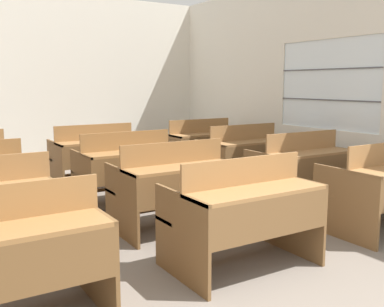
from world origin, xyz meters
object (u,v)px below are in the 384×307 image
(bench_second_right, at_px, (302,168))
(bench_third_right, at_px, (244,155))
(bench_front_center, at_px, (244,212))
(bench_front_left, at_px, (6,257))
(bench_back_right, at_px, (200,146))
(bench_third_center, at_px, (127,167))
(bench_second_center, at_px, (174,185))
(bench_back_center, at_px, (95,155))

(bench_second_right, bearing_deg, bench_third_right, 89.80)
(bench_front_center, relative_size, bench_second_right, 1.00)
(bench_front_left, xyz_separation_m, bench_back_right, (3.69, 3.54, 0.00))
(bench_third_center, distance_m, bench_back_right, 2.21)
(bench_front_center, xyz_separation_m, bench_second_center, (0.00, 1.17, 0.00))
(bench_front_center, xyz_separation_m, bench_back_center, (-0.00, 3.53, 0.00))
(bench_back_center, xyz_separation_m, bench_back_right, (1.85, 0.01, 0.00))
(bench_third_center, xyz_separation_m, bench_third_right, (1.86, 0.00, 0.00))
(bench_front_left, relative_size, bench_second_right, 1.00)
(bench_second_right, height_order, bench_third_center, same)
(bench_front_center, relative_size, bench_back_center, 1.00)
(bench_front_left, xyz_separation_m, bench_back_center, (1.84, 3.54, 0.00))
(bench_second_center, distance_m, bench_back_center, 2.36)
(bench_second_right, distance_m, bench_back_right, 2.37)
(bench_back_right, bearing_deg, bench_back_center, -179.83)
(bench_front_left, relative_size, bench_second_center, 1.00)
(bench_front_center, bearing_deg, bench_back_right, 62.33)
(bench_front_left, relative_size, bench_front_center, 1.00)
(bench_third_center, xyz_separation_m, bench_back_center, (0.01, 1.19, 0.00))
(bench_back_right, bearing_deg, bench_third_center, -147.38)
(bench_front_left, distance_m, bench_second_right, 3.86)
(bench_front_left, distance_m, bench_third_right, 4.37)
(bench_front_left, bearing_deg, bench_second_center, 32.65)
(bench_second_right, distance_m, bench_third_center, 2.20)
(bench_second_right, bearing_deg, bench_back_right, 89.77)
(bench_second_right, xyz_separation_m, bench_third_right, (0.00, 1.18, 0.00))
(bench_second_center, height_order, bench_second_right, same)
(bench_front_left, bearing_deg, bench_third_center, 52.14)
(bench_second_right, xyz_separation_m, bench_back_right, (0.01, 2.37, 0.00))
(bench_front_center, height_order, bench_back_right, same)
(bench_third_right, distance_m, bench_back_center, 2.19)
(bench_second_right, relative_size, bench_third_center, 1.00)
(bench_third_right, bearing_deg, bench_third_center, -179.96)
(bench_front_left, height_order, bench_back_center, same)
(bench_front_left, distance_m, bench_back_right, 5.11)
(bench_back_right, bearing_deg, bench_third_right, -90.26)
(bench_second_center, distance_m, bench_second_right, 1.84)
(bench_front_left, xyz_separation_m, bench_second_center, (1.84, 1.18, 0.00))
(bench_third_center, relative_size, bench_third_right, 1.00)
(bench_front_center, height_order, bench_second_center, same)
(bench_second_center, distance_m, bench_third_right, 2.18)
(bench_front_left, bearing_deg, bench_front_center, 0.37)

